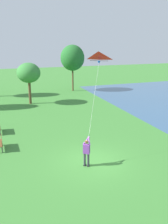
# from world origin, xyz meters

# --- Properties ---
(ground_plane) EXTENTS (120.00, 120.00, 0.00)m
(ground_plane) POSITION_xyz_m (0.00, 0.00, 0.00)
(ground_plane) COLOR #3D7F33
(person_kite_flyer) EXTENTS (0.57, 0.61, 1.83)m
(person_kite_flyer) POSITION_xyz_m (-0.50, -0.36, 1.05)
(person_kite_flyer) COLOR #232328
(person_kite_flyer) RESTS_ON ground
(flying_kite) EXTENTS (1.81, 1.93, 5.11)m
(flying_kite) POSITION_xyz_m (0.89, 1.32, 6.46)
(flying_kite) COLOR red
(park_bench_near_walkway) EXTENTS (0.48, 1.51, 0.88)m
(park_bench_near_walkway) POSITION_xyz_m (-5.54, 4.04, 0.51)
(park_bench_near_walkway) COLOR brown
(park_bench_near_walkway) RESTS_ON ground
(tree_treeline_center) EXTENTS (3.65, 3.67, 7.07)m
(tree_treeline_center) POSITION_xyz_m (5.69, 22.90, 5.10)
(tree_treeline_center) COLOR brown
(tree_treeline_center) RESTS_ON ground
(tree_behind_path) EXTENTS (2.85, 3.15, 5.07)m
(tree_behind_path) POSITION_xyz_m (-1.74, 16.80, 3.82)
(tree_behind_path) COLOR brown
(tree_behind_path) RESTS_ON ground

